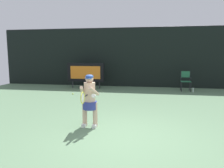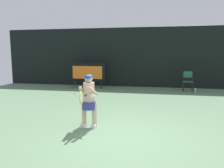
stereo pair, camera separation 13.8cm
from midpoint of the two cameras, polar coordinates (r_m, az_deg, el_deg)
ground at (r=5.21m, az=3.32°, el=-14.97°), size 18.00×22.00×0.03m
backdrop_screen at (r=13.46m, az=8.36°, el=6.94°), size 18.00×0.12×3.66m
scoreboard at (r=12.86m, az=-6.14°, el=3.08°), size 2.20×0.21×1.50m
umpire_chair at (r=12.49m, az=19.77°, el=1.01°), size 0.52×0.44×1.08m
water_bottle at (r=12.28m, az=21.52°, el=-1.52°), size 0.07×0.07×0.27m
tennis_player at (r=5.99m, az=-5.49°, el=-3.86°), size 0.53×0.61×1.47m
tennis_racket at (r=5.49m, az=-7.29°, el=-3.59°), size 0.03×0.60×0.31m
tennis_ball_loose at (r=11.02m, az=-9.56°, el=-2.57°), size 0.07×0.07×0.07m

